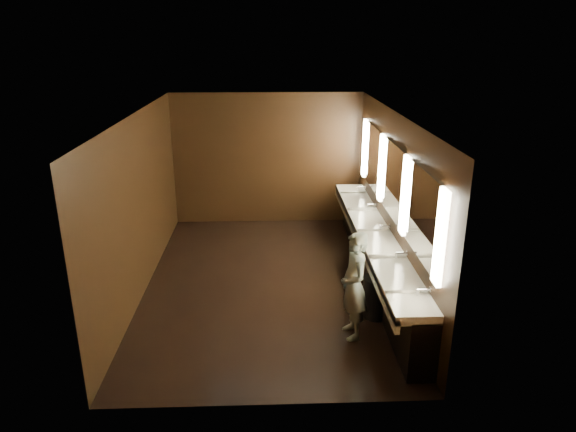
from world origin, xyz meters
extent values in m
plane|color=black|center=(0.00, 0.00, 0.00)|extent=(6.00, 6.00, 0.00)
cube|color=#2D2D2B|center=(0.00, 0.00, 2.80)|extent=(4.00, 6.00, 0.02)
cube|color=black|center=(0.00, 3.00, 1.40)|extent=(4.00, 0.02, 2.80)
cube|color=black|center=(0.00, -3.00, 1.40)|extent=(4.00, 0.02, 2.80)
cube|color=black|center=(-2.00, 0.00, 1.40)|extent=(0.02, 6.00, 2.80)
cube|color=black|center=(2.00, 0.00, 1.40)|extent=(0.02, 6.00, 2.80)
cube|color=black|center=(1.82, 0.00, 0.40)|extent=(0.36, 5.40, 0.81)
cube|color=white|center=(1.73, 0.00, 0.85)|extent=(0.55, 5.40, 0.12)
cube|color=white|center=(1.48, 0.00, 0.77)|extent=(0.06, 5.40, 0.18)
cylinder|color=silver|center=(1.91, -2.20, 0.99)|extent=(0.18, 0.04, 0.04)
cylinder|color=silver|center=(1.91, -1.10, 0.99)|extent=(0.18, 0.04, 0.04)
cylinder|color=silver|center=(1.91, 0.00, 0.99)|extent=(0.18, 0.04, 0.04)
cylinder|color=silver|center=(1.91, 1.10, 0.99)|extent=(0.18, 0.04, 0.04)
cylinder|color=silver|center=(1.91, 2.20, 0.99)|extent=(0.18, 0.04, 0.04)
cube|color=#FFF1C4|center=(1.97, -2.40, 1.75)|extent=(0.06, 0.22, 1.15)
cube|color=white|center=(1.99, -1.60, 1.75)|extent=(0.03, 1.32, 1.15)
cube|color=#FFF1C4|center=(1.97, -0.80, 1.75)|extent=(0.06, 0.23, 1.15)
cube|color=white|center=(1.99, 0.00, 1.75)|extent=(0.03, 1.32, 1.15)
cube|color=#FFF1C4|center=(1.97, 0.80, 1.75)|extent=(0.06, 0.23, 1.15)
cube|color=white|center=(1.99, 1.60, 1.75)|extent=(0.03, 1.32, 1.15)
cube|color=#FFF1C4|center=(1.97, 2.40, 1.75)|extent=(0.06, 0.22, 1.15)
imported|color=#7FA9BE|center=(1.15, -1.62, 0.76)|extent=(0.44, 0.60, 1.51)
cylinder|color=black|center=(1.58, -1.12, 0.31)|extent=(0.50, 0.50, 0.62)
camera|label=1|loc=(0.03, -7.72, 3.94)|focal=32.00mm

